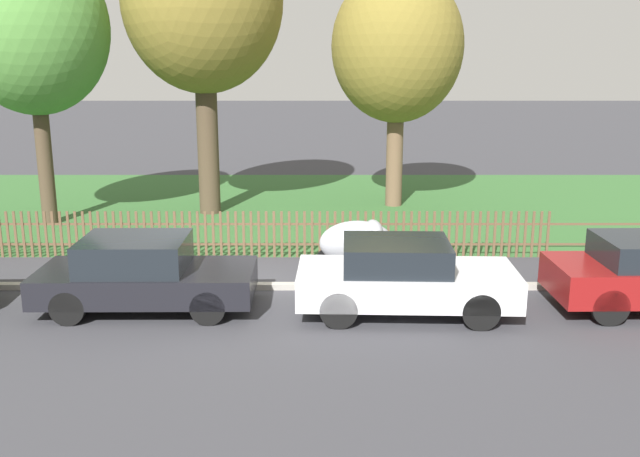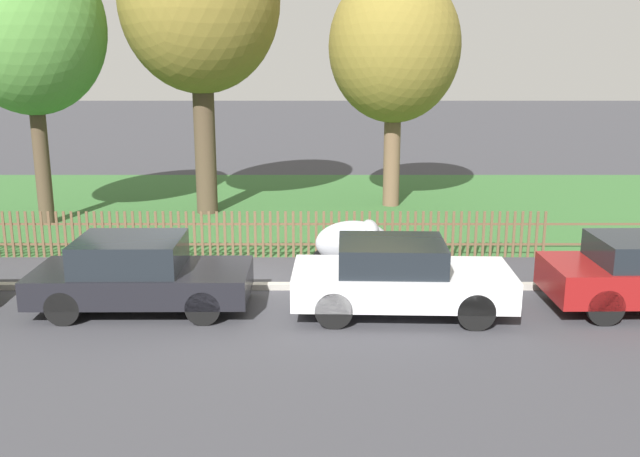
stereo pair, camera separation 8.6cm
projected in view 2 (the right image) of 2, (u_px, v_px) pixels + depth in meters
ground_plane at (235, 290)px, 14.62m from camera, size 120.00×120.00×0.00m
kerb_stone at (236, 286)px, 14.70m from camera, size 38.74×0.20×0.12m
grass_strip at (267, 206)px, 22.71m from camera, size 38.74×11.76×0.01m
park_fence at (247, 234)px, 16.88m from camera, size 38.74×0.05×1.12m
parked_car_navy_estate at (142, 274)px, 13.39m from camera, size 4.04×1.79×1.40m
parked_car_red_compact at (402, 277)px, 13.17m from camera, size 4.08×1.87×1.39m
covered_motorcycle at (358, 242)px, 15.60m from camera, size 1.81×0.97×1.19m
tree_nearest_kerb at (33, 29)px, 19.08m from camera, size 4.03×4.03×7.71m
tree_behind_motorcycle at (203, 2)px, 20.28m from camera, size 4.60×4.60×8.87m
tree_mid_park at (398, 48)px, 21.60m from camera, size 4.01×4.01×7.24m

